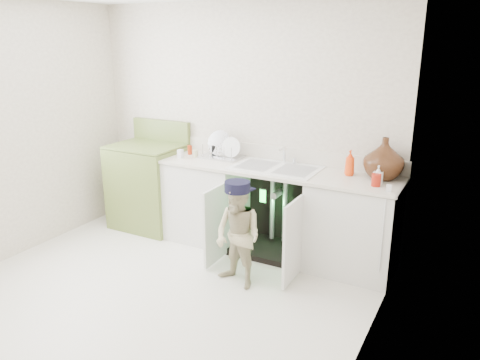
# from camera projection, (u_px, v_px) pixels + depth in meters

# --- Properties ---
(ground) EXTENTS (3.50, 3.50, 0.00)m
(ground) POSITION_uv_depth(u_px,v_px,m) (160.00, 291.00, 4.09)
(ground) COLOR silver
(ground) RESTS_ON ground
(room_shell) EXTENTS (6.00, 5.50, 1.26)m
(room_shell) POSITION_uv_depth(u_px,v_px,m) (152.00, 153.00, 3.73)
(room_shell) COLOR silver
(room_shell) RESTS_ON ground
(counter_run) EXTENTS (2.44, 1.02, 1.28)m
(counter_run) POSITION_uv_depth(u_px,v_px,m) (279.00, 208.00, 4.70)
(counter_run) COLOR silver
(counter_run) RESTS_ON ground
(avocado_stove) EXTENTS (0.78, 0.65, 1.21)m
(avocado_stove) POSITION_uv_depth(u_px,v_px,m) (149.00, 185.00, 5.41)
(avocado_stove) COLOR olive
(avocado_stove) RESTS_ON ground
(repair_worker) EXTENTS (0.54, 0.67, 0.96)m
(repair_worker) POSITION_uv_depth(u_px,v_px,m) (238.00, 235.00, 4.07)
(repair_worker) COLOR beige
(repair_worker) RESTS_ON ground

